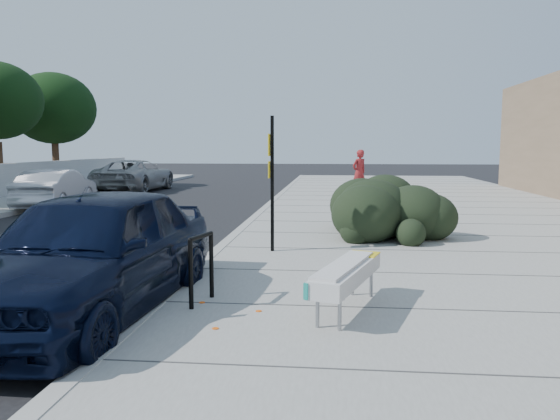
{
  "coord_description": "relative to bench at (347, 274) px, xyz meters",
  "views": [
    {
      "loc": [
        2.33,
        -8.89,
        2.21
      ],
      "look_at": [
        1.3,
        1.4,
        1.0
      ],
      "focal_mm": 35.0,
      "sensor_mm": 36.0,
      "label": 1
    }
  ],
  "objects": [
    {
      "name": "ground",
      "position": [
        -2.5,
        2.17,
        -0.62
      ],
      "size": [
        120.0,
        120.0,
        0.0
      ],
      "primitive_type": "plane",
      "color": "black",
      "rests_on": "ground"
    },
    {
      "name": "sidewalk_near",
      "position": [
        3.1,
        7.17,
        -0.55
      ],
      "size": [
        11.2,
        50.0,
        0.15
      ],
      "primitive_type": "cube",
      "color": "gray",
      "rests_on": "ground"
    },
    {
      "name": "bench",
      "position": [
        0.0,
        0.0,
        0.0
      ],
      "size": [
        0.98,
        1.99,
        0.6
      ],
      "rotation": [
        0.0,
        0.0,
        -0.3
      ],
      "color": "gray",
      "rests_on": "sidewalk_near"
    },
    {
      "name": "wagon_silver",
      "position": [
        -10.0,
        11.72,
        0.08
      ],
      "size": [
        1.91,
        4.38,
        1.4
      ],
      "primitive_type": "imported",
      "rotation": [
        0.0,
        0.0,
        3.24
      ],
      "color": "#B4B3B8",
      "rests_on": "ground"
    },
    {
      "name": "pedestrian",
      "position": [
        0.88,
        16.79,
        0.49
      ],
      "size": [
        0.83,
        0.79,
        1.92
      ],
      "primitive_type": "imported",
      "rotation": [
        0.0,
        0.0,
        3.82
      ],
      "color": "maroon",
      "rests_on": "sidewalk_near"
    },
    {
      "name": "sedan_navy",
      "position": [
        -3.3,
        -0.05,
        0.23
      ],
      "size": [
        2.31,
        5.1,
        1.7
      ],
      "primitive_type": "imported",
      "rotation": [
        0.0,
        0.0,
        -0.06
      ],
      "color": "black",
      "rests_on": "ground"
    },
    {
      "name": "suv_silver",
      "position": [
        -10.0,
        19.42,
        0.15
      ],
      "size": [
        2.71,
        5.64,
        1.55
      ],
      "primitive_type": "imported",
      "rotation": [
        0.0,
        0.0,
        3.12
      ],
      "color": "gray",
      "rests_on": "ground"
    },
    {
      "name": "hedge",
      "position": [
        1.23,
        6.73,
        0.3
      ],
      "size": [
        2.59,
        4.36,
        1.55
      ],
      "primitive_type": "ellipsoid",
      "rotation": [
        0.0,
        0.0,
        0.13
      ],
      "color": "black",
      "rests_on": "sidewalk_near"
    },
    {
      "name": "curb_near",
      "position": [
        -2.5,
        7.17,
        -0.54
      ],
      "size": [
        0.22,
        50.0,
        0.17
      ],
      "primitive_type": "cube",
      "color": "#9E9E99",
      "rests_on": "ground"
    },
    {
      "name": "sign_post",
      "position": [
        -1.39,
        3.84,
        1.03
      ],
      "size": [
        0.1,
        0.31,
        2.65
      ],
      "rotation": [
        0.0,
        0.0,
        -0.04
      ],
      "color": "black",
      "rests_on": "sidewalk_near"
    },
    {
      "name": "tree_far_f",
      "position": [
        -15.0,
        21.17,
        3.57
      ],
      "size": [
        4.4,
        4.4,
        6.07
      ],
      "color": "#332114",
      "rests_on": "ground"
    },
    {
      "name": "bike_rack",
      "position": [
        -1.9,
        0.17,
        0.08
      ],
      "size": [
        0.2,
        0.62,
        0.92
      ],
      "rotation": [
        0.0,
        0.0,
        -0.25
      ],
      "color": "black",
      "rests_on": "sidewalk_near"
    }
  ]
}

